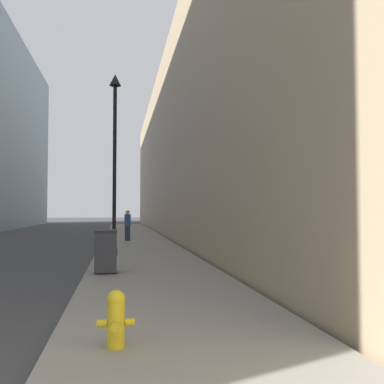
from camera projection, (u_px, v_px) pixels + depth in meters
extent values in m
cube|color=gray|center=(138.00, 244.00, 21.40)|extent=(3.62, 60.00, 0.12)
cube|color=tan|center=(244.00, 149.00, 30.87)|extent=(12.00, 60.00, 12.35)
cylinder|color=yellow|center=(116.00, 325.00, 5.13)|extent=(0.21, 0.21, 0.54)
sphere|color=yellow|center=(116.00, 299.00, 5.14)|extent=(0.22, 0.22, 0.22)
cylinder|color=yellow|center=(116.00, 294.00, 5.14)|extent=(0.06, 0.06, 0.05)
cylinder|color=yellow|center=(116.00, 326.00, 4.97)|extent=(0.11, 0.12, 0.11)
cylinder|color=yellow|center=(102.00, 323.00, 5.10)|extent=(0.12, 0.09, 0.09)
cylinder|color=yellow|center=(130.00, 322.00, 5.16)|extent=(0.12, 0.09, 0.09)
cube|color=#3D3D42|center=(106.00, 252.00, 11.23)|extent=(0.56, 0.62, 1.02)
cube|color=#2D2D31|center=(106.00, 231.00, 11.26)|extent=(0.58, 0.64, 0.08)
cylinder|color=black|center=(97.00, 269.00, 11.43)|extent=(0.05, 0.16, 0.16)
cylinder|color=black|center=(115.00, 268.00, 11.51)|extent=(0.05, 0.16, 0.16)
cylinder|color=black|center=(114.00, 252.00, 15.52)|extent=(0.25, 0.25, 0.25)
cylinder|color=black|center=(115.00, 170.00, 15.65)|extent=(0.13, 0.13, 6.25)
cone|color=black|center=(115.00, 80.00, 15.79)|extent=(0.43, 0.43, 0.43)
cube|color=#2D3347|center=(128.00, 233.00, 23.02)|extent=(0.28, 0.20, 0.80)
cube|color=#2D4C8C|center=(128.00, 220.00, 23.05)|extent=(0.33, 0.20, 0.63)
sphere|color=tan|center=(128.00, 212.00, 23.06)|extent=(0.22, 0.22, 0.22)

